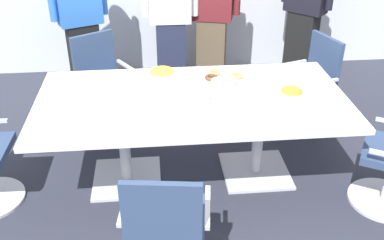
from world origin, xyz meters
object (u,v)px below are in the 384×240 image
(snack_bowl_chips_orange, at_px, (291,94))
(plate_stack, at_px, (196,97))
(office_chair_1, at_px, (308,88))
(donut_platter, at_px, (223,77))
(conference_table, at_px, (192,112))
(office_chair_2, at_px, (104,87))
(office_chair_4, at_px, (166,234))
(person_standing_1, at_px, (170,15))
(person_standing_3, at_px, (306,4))
(napkin_pile, at_px, (126,110))
(snack_bowl_chips_yellow, at_px, (162,74))
(person_standing_0, at_px, (80,16))
(person_standing_2, at_px, (212,12))

(snack_bowl_chips_orange, bearing_deg, plate_stack, 175.16)
(office_chair_1, relative_size, donut_platter, 2.79)
(conference_table, bearing_deg, office_chair_2, 128.61)
(snack_bowl_chips_orange, height_order, plate_stack, snack_bowl_chips_orange)
(conference_table, bearing_deg, office_chair_1, 32.12)
(office_chair_1, xyz_separation_m, snack_bowl_chips_orange, (-0.46, -0.86, 0.39))
(office_chair_4, distance_m, person_standing_1, 2.81)
(office_chair_1, relative_size, office_chair_2, 1.00)
(person_standing_3, bearing_deg, napkin_pile, 89.83)
(conference_table, height_order, office_chair_1, office_chair_1)
(conference_table, height_order, person_standing_3, person_standing_3)
(person_standing_1, xyz_separation_m, plate_stack, (0.11, -1.71, -0.12))
(office_chair_2, xyz_separation_m, snack_bowl_chips_yellow, (0.57, -0.62, 0.39))
(person_standing_1, relative_size, person_standing_3, 0.94)
(person_standing_1, height_order, person_standing_3, person_standing_3)
(snack_bowl_chips_orange, bearing_deg, office_chair_1, 61.90)
(conference_table, distance_m, snack_bowl_chips_orange, 0.78)
(person_standing_0, height_order, napkin_pile, person_standing_0)
(person_standing_3, bearing_deg, office_chair_2, 63.30)
(person_standing_2, bearing_deg, plate_stack, 93.32)
(person_standing_1, relative_size, snack_bowl_chips_yellow, 7.42)
(person_standing_1, bearing_deg, donut_platter, 105.59)
(person_standing_0, height_order, person_standing_2, person_standing_0)
(office_chair_1, distance_m, office_chair_2, 2.01)
(snack_bowl_chips_orange, bearing_deg, person_standing_3, 69.62)
(donut_platter, height_order, napkin_pile, napkin_pile)
(office_chair_2, height_order, plate_stack, office_chair_2)
(person_standing_3, bearing_deg, donut_platter, 96.05)
(office_chair_4, xyz_separation_m, person_standing_3, (1.69, 2.81, 0.57))
(office_chair_1, xyz_separation_m, office_chair_4, (-1.47, -1.85, 0.00))
(office_chair_1, distance_m, plate_stack, 1.48)
(snack_bowl_chips_yellow, bearing_deg, office_chair_2, 132.32)
(napkin_pile, bearing_deg, office_chair_4, -74.68)
(person_standing_2, xyz_separation_m, snack_bowl_chips_yellow, (-0.60, -1.38, -0.09))
(office_chair_2, xyz_separation_m, person_standing_3, (2.21, 0.74, 0.57))
(person_standing_3, distance_m, plate_stack, 2.25)
(snack_bowl_chips_orange, bearing_deg, person_standing_0, 136.05)
(person_standing_1, distance_m, napkin_pile, 1.93)
(snack_bowl_chips_yellow, height_order, snack_bowl_chips_orange, snack_bowl_chips_yellow)
(person_standing_0, relative_size, person_standing_1, 1.03)
(person_standing_3, xyz_separation_m, plate_stack, (-1.40, -1.76, -0.20))
(office_chair_4, bearing_deg, snack_bowl_chips_yellow, 96.13)
(conference_table, bearing_deg, napkin_pile, -157.31)
(snack_bowl_chips_orange, distance_m, plate_stack, 0.73)
(plate_stack, bearing_deg, napkin_pile, -162.24)
(office_chair_4, distance_m, person_standing_0, 2.86)
(office_chair_1, bearing_deg, conference_table, 103.70)
(office_chair_4, height_order, person_standing_2, person_standing_2)
(office_chair_2, relative_size, napkin_pile, 5.19)
(person_standing_2, distance_m, plate_stack, 1.82)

